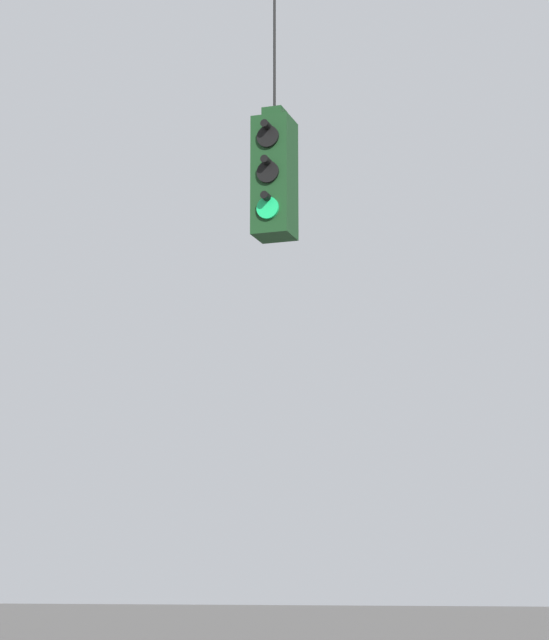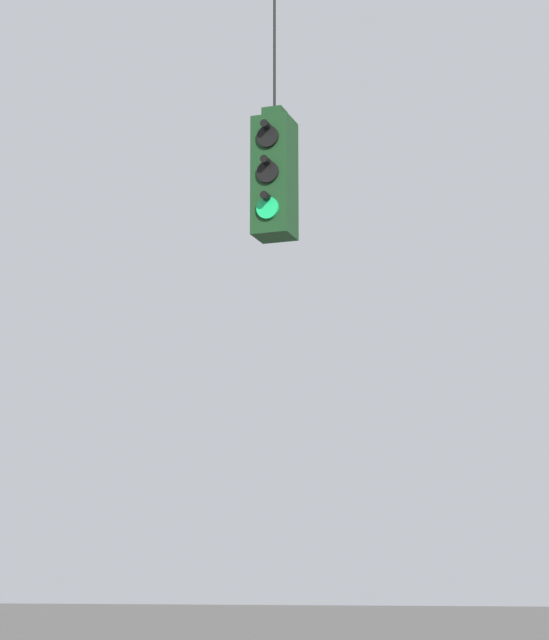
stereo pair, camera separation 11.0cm
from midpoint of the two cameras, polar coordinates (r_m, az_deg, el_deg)
The scene contains 1 object.
traffic_light_over_intersection at distance 11.21m, azimuth 0.28°, elevation 6.65°, with size 0.34×0.58×3.27m.
Camera 2 is at (3.01, -10.09, 1.92)m, focal length 70.00 mm.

